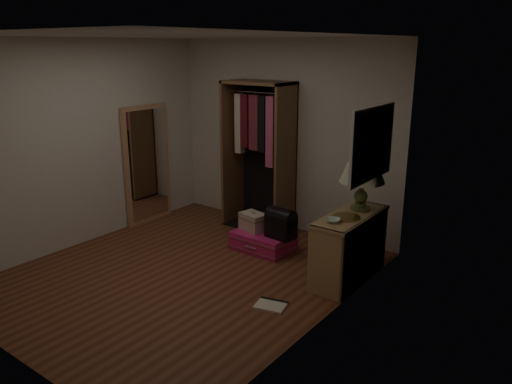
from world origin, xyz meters
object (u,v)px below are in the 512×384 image
console_bookshelf (350,245)px  table_lamp (362,170)px  white_jug (245,221)px  black_bag (281,223)px  pink_suitcase (263,241)px  open_wardrobe (261,143)px  floor_mirror (147,164)px  train_case (253,222)px

console_bookshelf → table_lamp: size_ratio=1.80×
white_jug → black_bag: bearing=-27.7°
pink_suitcase → white_jug: pink_suitcase is taller
white_jug → pink_suitcase: bearing=-35.7°
open_wardrobe → console_bookshelf: bearing=-22.7°
open_wardrobe → floor_mirror: 1.70m
white_jug → table_lamp: bearing=-11.0°
console_bookshelf → table_lamp: (0.01, 0.19, 0.81)m
console_bookshelf → open_wardrobe: size_ratio=0.55×
floor_mirror → table_lamp: floor_mirror is taller
black_bag → table_lamp: bearing=12.5°
open_wardrobe → floor_mirror: (-1.47, -0.78, -0.36)m
floor_mirror → table_lamp: bearing=3.9°
black_bag → table_lamp: size_ratio=0.61×
open_wardrobe → white_jug: size_ratio=9.58×
pink_suitcase → table_lamp: bearing=5.7°
black_bag → floor_mirror: bearing=-172.5°
black_bag → open_wardrobe: bearing=144.8°
floor_mirror → black_bag: 2.31m
floor_mirror → pink_suitcase: (2.00, 0.11, -0.74)m
open_wardrobe → table_lamp: (1.77, -0.55, -0.00)m
floor_mirror → pink_suitcase: size_ratio=2.26×
train_case → console_bookshelf: bearing=9.4°
pink_suitcase → train_case: bearing=-176.8°
table_lamp → white_jug: table_lamp is taller
console_bookshelf → black_bag: console_bookshelf is taller
pink_suitcase → console_bookshelf: bearing=-2.9°
open_wardrobe → floor_mirror: size_ratio=1.21×
console_bookshelf → white_jug: (-1.92, 0.56, -0.30)m
table_lamp → white_jug: size_ratio=2.90×
table_lamp → white_jug: 2.26m
console_bookshelf → floor_mirror: (-3.24, -0.04, 0.46)m
train_case → black_bag: size_ratio=0.99×
console_bookshelf → pink_suitcase: console_bookshelf is taller
floor_mirror → train_case: size_ratio=4.54×
train_case → white_jug: size_ratio=1.75×
console_bookshelf → floor_mirror: 3.27m
pink_suitcase → black_bag: (0.27, -0.01, 0.31)m
white_jug → train_case: bearing=-43.2°
open_wardrobe → floor_mirror: open_wardrobe is taller
open_wardrobe → train_case: size_ratio=5.48×
console_bookshelf → train_case: (-1.39, 0.06, -0.05)m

